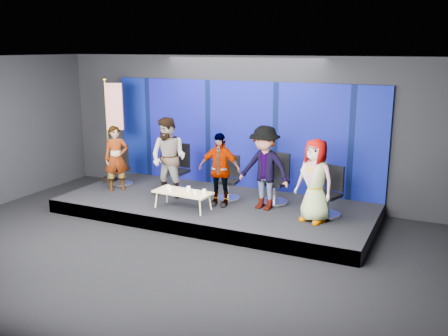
{
  "coord_description": "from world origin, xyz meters",
  "views": [
    {
      "loc": [
        4.75,
        -7.14,
        3.69
      ],
      "look_at": [
        0.27,
        2.4,
        1.13
      ],
      "focal_mm": 40.0,
      "sensor_mm": 36.0,
      "label": 1
    }
  ],
  "objects_px": {
    "chair_a": "(122,172)",
    "panelist_e": "(315,181)",
    "panelist_b": "(169,158)",
    "panelist_c": "(219,169)",
    "panelist_a": "(116,158)",
    "chair_c": "(229,185)",
    "chair_b": "(177,176)",
    "flag_stand": "(112,127)",
    "panelist_d": "(264,168)",
    "mug_a": "(168,187)",
    "mug_d": "(195,192)",
    "mug_c": "(188,189)",
    "mug_b": "(170,189)",
    "mug_e": "(204,192)",
    "chair_e": "(329,200)",
    "coffee_table": "(183,193)",
    "chair_d": "(276,187)"
  },
  "relations": [
    {
      "from": "mug_b",
      "to": "mug_e",
      "type": "xyz_separation_m",
      "value": [
        0.77,
        0.11,
        -0.0
      ]
    },
    {
      "from": "chair_a",
      "to": "mug_b",
      "type": "relative_size",
      "value": 9.58
    },
    {
      "from": "chair_a",
      "to": "chair_e",
      "type": "bearing_deg",
      "value": -43.08
    },
    {
      "from": "chair_e",
      "to": "mug_a",
      "type": "xyz_separation_m",
      "value": [
        -3.32,
        -0.86,
        0.09
      ]
    },
    {
      "from": "panelist_b",
      "to": "chair_e",
      "type": "bearing_deg",
      "value": 6.77
    },
    {
      "from": "panelist_c",
      "to": "mug_c",
      "type": "relative_size",
      "value": 15.94
    },
    {
      "from": "coffee_table",
      "to": "mug_d",
      "type": "bearing_deg",
      "value": -8.66
    },
    {
      "from": "chair_b",
      "to": "mug_a",
      "type": "distance_m",
      "value": 1.17
    },
    {
      "from": "chair_a",
      "to": "panelist_a",
      "type": "xyz_separation_m",
      "value": [
        0.2,
        -0.46,
        0.47
      ]
    },
    {
      "from": "chair_d",
      "to": "panelist_e",
      "type": "bearing_deg",
      "value": -28.34
    },
    {
      "from": "mug_b",
      "to": "mug_d",
      "type": "relative_size",
      "value": 1.17
    },
    {
      "from": "panelist_b",
      "to": "chair_e",
      "type": "relative_size",
      "value": 1.8
    },
    {
      "from": "chair_e",
      "to": "mug_a",
      "type": "bearing_deg",
      "value": -146.61
    },
    {
      "from": "mug_a",
      "to": "mug_c",
      "type": "xyz_separation_m",
      "value": [
        0.47,
        0.05,
        0.01
      ]
    },
    {
      "from": "panelist_b",
      "to": "panelist_c",
      "type": "xyz_separation_m",
      "value": [
        1.31,
        -0.05,
        -0.12
      ]
    },
    {
      "from": "mug_c",
      "to": "chair_b",
      "type": "bearing_deg",
      "value": 130.53
    },
    {
      "from": "panelist_c",
      "to": "chair_b",
      "type": "bearing_deg",
      "value": 152.16
    },
    {
      "from": "chair_b",
      "to": "flag_stand",
      "type": "relative_size",
      "value": 0.43
    },
    {
      "from": "mug_b",
      "to": "mug_d",
      "type": "distance_m",
      "value": 0.59
    },
    {
      "from": "panelist_a",
      "to": "chair_e",
      "type": "distance_m",
      "value": 5.14
    },
    {
      "from": "flag_stand",
      "to": "coffee_table",
      "type": "bearing_deg",
      "value": -45.4
    },
    {
      "from": "panelist_b",
      "to": "mug_a",
      "type": "bearing_deg",
      "value": -57.79
    },
    {
      "from": "chair_c",
      "to": "coffee_table",
      "type": "xyz_separation_m",
      "value": [
        -0.58,
        -1.08,
        0.03
      ]
    },
    {
      "from": "mug_a",
      "to": "mug_e",
      "type": "relative_size",
      "value": 0.88
    },
    {
      "from": "chair_a",
      "to": "panelist_e",
      "type": "distance_m",
      "value": 5.19
    },
    {
      "from": "chair_e",
      "to": "coffee_table",
      "type": "distance_m",
      "value": 3.07
    },
    {
      "from": "coffee_table",
      "to": "chair_e",
      "type": "bearing_deg",
      "value": 17.07
    },
    {
      "from": "chair_c",
      "to": "flag_stand",
      "type": "bearing_deg",
      "value": 171.61
    },
    {
      "from": "panelist_b",
      "to": "flag_stand",
      "type": "relative_size",
      "value": 0.7
    },
    {
      "from": "panelist_b",
      "to": "panelist_d",
      "type": "bearing_deg",
      "value": 5.58
    },
    {
      "from": "chair_b",
      "to": "mug_b",
      "type": "relative_size",
      "value": 11.33
    },
    {
      "from": "panelist_d",
      "to": "coffee_table",
      "type": "relative_size",
      "value": 1.4
    },
    {
      "from": "panelist_e",
      "to": "mug_b",
      "type": "distance_m",
      "value": 3.08
    },
    {
      "from": "chair_b",
      "to": "chair_e",
      "type": "xyz_separation_m",
      "value": [
        3.74,
        -0.23,
        -0.04
      ]
    },
    {
      "from": "panelist_c",
      "to": "mug_b",
      "type": "xyz_separation_m",
      "value": [
        -0.86,
        -0.66,
        -0.37
      ]
    },
    {
      "from": "chair_e",
      "to": "flag_stand",
      "type": "xyz_separation_m",
      "value": [
        -5.66,
        0.31,
        1.07
      ]
    },
    {
      "from": "panelist_c",
      "to": "mug_d",
      "type": "xyz_separation_m",
      "value": [
        -0.26,
        -0.63,
        -0.37
      ]
    },
    {
      "from": "panelist_e",
      "to": "mug_d",
      "type": "relative_size",
      "value": 19.36
    },
    {
      "from": "chair_b",
      "to": "mug_a",
      "type": "xyz_separation_m",
      "value": [
        0.42,
        -1.09,
        0.05
      ]
    },
    {
      "from": "panelist_a",
      "to": "chair_c",
      "type": "xyz_separation_m",
      "value": [
        2.76,
        0.47,
        -0.46
      ]
    },
    {
      "from": "panelist_a",
      "to": "chair_b",
      "type": "relative_size",
      "value": 1.37
    },
    {
      "from": "mug_a",
      "to": "mug_b",
      "type": "height_order",
      "value": "mug_b"
    },
    {
      "from": "panelist_d",
      "to": "panelist_e",
      "type": "relative_size",
      "value": 1.08
    },
    {
      "from": "panelist_c",
      "to": "panelist_e",
      "type": "relative_size",
      "value": 0.96
    },
    {
      "from": "mug_a",
      "to": "mug_c",
      "type": "distance_m",
      "value": 0.48
    },
    {
      "from": "panelist_a",
      "to": "chair_b",
      "type": "distance_m",
      "value": 1.53
    },
    {
      "from": "chair_d",
      "to": "mug_e",
      "type": "bearing_deg",
      "value": -124.94
    },
    {
      "from": "mug_c",
      "to": "flag_stand",
      "type": "height_order",
      "value": "flag_stand"
    },
    {
      "from": "chair_c",
      "to": "mug_d",
      "type": "bearing_deg",
      "value": -108.97
    },
    {
      "from": "panelist_c",
      "to": "mug_b",
      "type": "bearing_deg",
      "value": -148.62
    }
  ]
}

